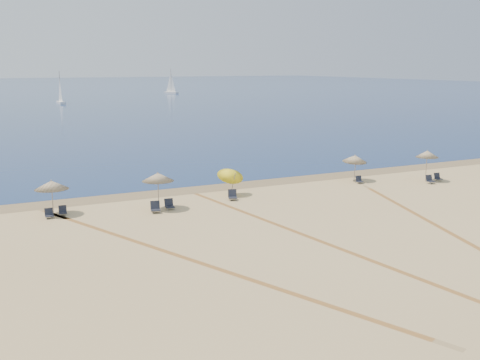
% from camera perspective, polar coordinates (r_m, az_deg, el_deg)
% --- Properties ---
extents(ground, '(160.00, 160.00, 0.00)m').
position_cam_1_polar(ground, '(25.71, 20.01, -10.99)').
color(ground, tan).
rests_on(ground, ground).
extents(ocean, '(500.00, 500.00, 0.00)m').
position_cam_1_polar(ocean, '(242.15, -21.69, 8.53)').
color(ocean, '#0C2151').
rests_on(ocean, ground).
extents(wet_sand, '(500.00, 500.00, 0.00)m').
position_cam_1_polar(wet_sand, '(44.96, -2.20, -0.69)').
color(wet_sand, olive).
rests_on(wet_sand, ground).
extents(umbrella_1, '(2.16, 2.16, 2.30)m').
position_cam_1_polar(umbrella_1, '(38.26, -18.53, -0.48)').
color(umbrella_1, gray).
rests_on(umbrella_1, ground).
extents(umbrella_2, '(2.13, 2.13, 2.53)m').
position_cam_1_polar(umbrella_2, '(38.08, -8.31, 0.30)').
color(umbrella_2, gray).
rests_on(umbrella_2, ground).
extents(umbrella_3, '(1.96, 2.00, 2.37)m').
position_cam_1_polar(umbrella_3, '(41.65, -0.94, 0.70)').
color(umbrella_3, gray).
rests_on(umbrella_3, ground).
extents(umbrella_4, '(2.03, 2.08, 2.27)m').
position_cam_1_polar(umbrella_4, '(47.92, 11.54, 2.14)').
color(umbrella_4, gray).
rests_on(umbrella_4, ground).
extents(umbrella_5, '(1.87, 1.87, 2.61)m').
position_cam_1_polar(umbrella_5, '(49.42, 18.40, 2.51)').
color(umbrella_5, gray).
rests_on(umbrella_5, ground).
extents(chair_2, '(0.52, 0.61, 0.61)m').
position_cam_1_polar(chair_2, '(37.83, -18.75, -3.26)').
color(chair_2, black).
rests_on(chair_2, ground).
extents(chair_3, '(0.56, 0.64, 0.61)m').
position_cam_1_polar(chair_3, '(38.31, -17.49, -3.00)').
color(chair_3, black).
rests_on(chair_3, ground).
extents(chair_4, '(0.75, 0.83, 0.74)m').
position_cam_1_polar(chair_4, '(37.58, -8.56, -2.77)').
color(chair_4, black).
rests_on(chair_4, ground).
extents(chair_5, '(0.63, 0.73, 0.71)m').
position_cam_1_polar(chair_5, '(38.26, -7.16, -2.50)').
color(chair_5, black).
rests_on(chair_5, ground).
extents(chair_6, '(0.82, 0.88, 0.74)m').
position_cam_1_polar(chair_6, '(40.58, -0.77, -1.57)').
color(chair_6, black).
rests_on(chair_6, ground).
extents(chair_7, '(0.59, 0.66, 0.61)m').
position_cam_1_polar(chair_7, '(47.26, 11.97, -0.00)').
color(chair_7, black).
rests_on(chair_7, ground).
extents(chair_8, '(0.64, 0.73, 0.68)m').
position_cam_1_polar(chair_8, '(48.78, 18.66, 0.03)').
color(chair_8, black).
rests_on(chair_8, ground).
extents(chair_9, '(0.61, 0.69, 0.64)m').
position_cam_1_polar(chair_9, '(50.14, 19.38, 0.26)').
color(chair_9, black).
rests_on(chair_9, ground).
extents(sailboat_0, '(1.62, 5.40, 7.95)m').
position_cam_1_polar(sailboat_0, '(148.11, -17.71, 8.29)').
color(sailboat_0, white).
rests_on(sailboat_0, ocean).
extents(sailboat_1, '(3.64, 5.62, 8.26)m').
position_cam_1_polar(sailboat_1, '(193.27, -6.99, 9.42)').
color(sailboat_1, white).
rests_on(sailboat_1, ocean).
extents(tire_tracks, '(51.16, 40.93, 0.00)m').
position_cam_1_polar(tire_tracks, '(31.41, 7.74, -6.24)').
color(tire_tracks, tan).
rests_on(tire_tracks, ground).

